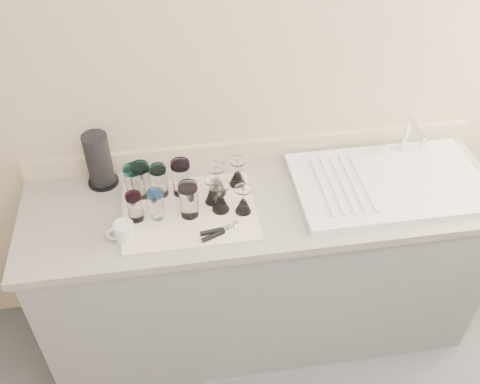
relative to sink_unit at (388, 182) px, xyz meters
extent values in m
cube|color=tan|center=(-0.55, 0.30, 0.33)|extent=(3.50, 0.04, 2.50)
cube|color=slate|center=(-0.55, 0.00, -0.49)|extent=(2.00, 0.60, 0.86)
cube|color=gray|center=(-0.55, 0.00, -0.04)|extent=(2.06, 0.62, 0.04)
cube|color=white|center=(0.00, 0.00, 0.00)|extent=(0.82, 0.50, 0.03)
cylinder|color=silver|center=(0.14, 0.20, 0.11)|extent=(0.02, 0.02, 0.18)
cylinder|color=silver|center=(0.14, 0.12, 0.19)|extent=(0.02, 0.16, 0.02)
cylinder|color=silver|center=(0.04, 0.20, 0.04)|extent=(0.03, 0.03, 0.04)
cylinder|color=silver|center=(0.24, 0.20, 0.04)|extent=(0.03, 0.03, 0.04)
cube|color=white|center=(-0.88, -0.03, -0.02)|extent=(0.55, 0.42, 0.01)
cylinder|color=white|center=(-1.09, 0.09, 0.06)|extent=(0.07, 0.07, 0.14)
cylinder|color=teal|center=(-1.09, 0.09, 0.13)|extent=(0.08, 0.08, 0.02)
cylinder|color=white|center=(-0.99, 0.09, 0.05)|extent=(0.07, 0.07, 0.13)
cylinder|color=#39D0D1|center=(-0.99, 0.09, 0.12)|extent=(0.07, 0.07, 0.02)
cylinder|color=white|center=(-0.89, 0.08, 0.06)|extent=(0.08, 0.08, 0.14)
cylinder|color=#7C45A0|center=(-0.89, 0.08, 0.14)|extent=(0.08, 0.08, 0.02)
cylinder|color=white|center=(-1.09, -0.05, 0.05)|extent=(0.06, 0.06, 0.11)
cylinder|color=#C73080|center=(-1.09, -0.05, 0.11)|extent=(0.07, 0.07, 0.02)
cylinder|color=white|center=(-1.01, -0.05, 0.05)|extent=(0.06, 0.06, 0.12)
cylinder|color=#306EBE|center=(-1.01, -0.05, 0.11)|extent=(0.07, 0.07, 0.02)
cylinder|color=white|center=(-0.87, -0.06, 0.06)|extent=(0.08, 0.08, 0.14)
cylinder|color=#BF91EB|center=(-0.87, -0.06, 0.14)|extent=(0.08, 0.08, 0.02)
cylinder|color=white|center=(-1.06, 0.10, 0.06)|extent=(0.08, 0.08, 0.14)
cylinder|color=teal|center=(-1.06, 0.10, 0.14)|extent=(0.08, 0.08, 0.02)
cone|color=white|center=(-0.75, 0.06, 0.03)|extent=(0.08, 0.08, 0.08)
cylinder|color=white|center=(-0.75, 0.06, 0.09)|extent=(0.01, 0.01, 0.06)
cylinder|color=white|center=(-0.75, 0.06, 0.13)|extent=(0.08, 0.08, 0.01)
cone|color=white|center=(-0.65, 0.10, 0.02)|extent=(0.07, 0.07, 0.07)
cylinder|color=white|center=(-0.65, 0.10, 0.09)|extent=(0.01, 0.01, 0.06)
cylinder|color=white|center=(-0.65, 0.10, 0.12)|extent=(0.07, 0.07, 0.01)
cone|color=white|center=(-0.75, -0.05, 0.02)|extent=(0.08, 0.08, 0.07)
cylinder|color=white|center=(-0.75, -0.05, 0.09)|extent=(0.01, 0.01, 0.06)
cylinder|color=white|center=(-0.75, -0.05, 0.12)|extent=(0.08, 0.08, 0.01)
cone|color=white|center=(-0.65, -0.07, 0.02)|extent=(0.07, 0.07, 0.07)
cylinder|color=white|center=(-0.65, -0.07, 0.08)|extent=(0.01, 0.01, 0.05)
cylinder|color=white|center=(-0.65, -0.07, 0.11)|extent=(0.07, 0.07, 0.01)
cone|color=white|center=(-0.77, 0.01, 0.02)|extent=(0.07, 0.07, 0.06)
cylinder|color=white|center=(-0.77, 0.01, 0.08)|extent=(0.01, 0.01, 0.05)
cylinder|color=white|center=(-0.77, 0.01, 0.11)|extent=(0.07, 0.07, 0.01)
cube|color=silver|center=(-0.72, -0.17, 0.00)|extent=(0.07, 0.05, 0.02)
cylinder|color=black|center=(-0.78, -0.20, 0.00)|extent=(0.12, 0.07, 0.02)
cylinder|color=black|center=(-0.78, -0.18, 0.00)|extent=(0.12, 0.03, 0.02)
cylinder|color=silver|center=(-1.14, -0.15, 0.02)|extent=(0.09, 0.09, 0.08)
torus|color=silver|center=(-1.18, -0.15, 0.02)|extent=(0.06, 0.02, 0.06)
cylinder|color=black|center=(-1.23, 0.21, -0.01)|extent=(0.13, 0.13, 0.01)
cylinder|color=black|center=(-1.23, 0.21, 0.11)|extent=(0.11, 0.11, 0.24)
camera|label=1|loc=(-0.91, -1.65, 1.52)|focal=40.00mm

